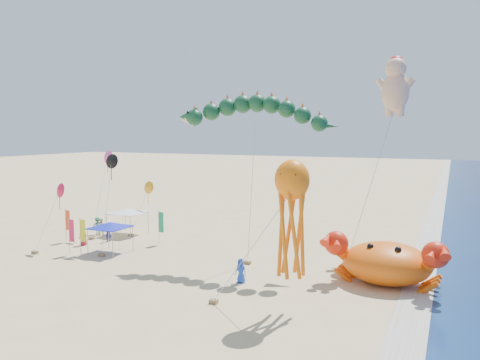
{
  "coord_description": "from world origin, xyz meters",
  "views": [
    {
      "loc": [
        13.78,
        -32.52,
        10.39
      ],
      "look_at": [
        -2.0,
        2.0,
        6.5
      ],
      "focal_mm": 35.0,
      "sensor_mm": 36.0,
      "label": 1
    }
  ],
  "objects_px": {
    "dragon_kite": "(253,117)",
    "canopy_white": "(127,211)",
    "cherub_kite": "(395,85)",
    "canopy_blue": "(110,225)",
    "crab_inflatable": "(386,262)",
    "octopus_kite": "(292,209)"
  },
  "relations": [
    {
      "from": "dragon_kite",
      "to": "cherub_kite",
      "type": "bearing_deg",
      "value": 41.08
    },
    {
      "from": "octopus_kite",
      "to": "canopy_white",
      "type": "relative_size",
      "value": 2.55
    },
    {
      "from": "octopus_kite",
      "to": "crab_inflatable",
      "type": "bearing_deg",
      "value": 60.14
    },
    {
      "from": "crab_inflatable",
      "to": "canopy_white",
      "type": "bearing_deg",
      "value": 168.52
    },
    {
      "from": "crab_inflatable",
      "to": "canopy_blue",
      "type": "xyz_separation_m",
      "value": [
        -22.74,
        -1.23,
        0.87
      ]
    },
    {
      "from": "crab_inflatable",
      "to": "dragon_kite",
      "type": "relative_size",
      "value": 0.63
    },
    {
      "from": "dragon_kite",
      "to": "canopy_white",
      "type": "bearing_deg",
      "value": 165.49
    },
    {
      "from": "dragon_kite",
      "to": "crab_inflatable",
      "type": "bearing_deg",
      "value": -6.88
    },
    {
      "from": "crab_inflatable",
      "to": "dragon_kite",
      "type": "distance_m",
      "value": 14.55
    },
    {
      "from": "cherub_kite",
      "to": "octopus_kite",
      "type": "height_order",
      "value": "cherub_kite"
    },
    {
      "from": "dragon_kite",
      "to": "canopy_blue",
      "type": "relative_size",
      "value": 4.03
    },
    {
      "from": "dragon_kite",
      "to": "cherub_kite",
      "type": "relative_size",
      "value": 0.77
    },
    {
      "from": "octopus_kite",
      "to": "canopy_white",
      "type": "bearing_deg",
      "value": 149.3
    },
    {
      "from": "cherub_kite",
      "to": "octopus_kite",
      "type": "distance_m",
      "value": 19.44
    },
    {
      "from": "canopy_blue",
      "to": "canopy_white",
      "type": "height_order",
      "value": "same"
    },
    {
      "from": "cherub_kite",
      "to": "canopy_white",
      "type": "relative_size",
      "value": 4.83
    },
    {
      "from": "crab_inflatable",
      "to": "octopus_kite",
      "type": "distance_m",
      "value": 9.82
    },
    {
      "from": "dragon_kite",
      "to": "canopy_white",
      "type": "xyz_separation_m",
      "value": [
        -15.53,
        4.02,
        -9.12
      ]
    },
    {
      "from": "dragon_kite",
      "to": "octopus_kite",
      "type": "bearing_deg",
      "value": -55.26
    },
    {
      "from": "canopy_blue",
      "to": "canopy_white",
      "type": "xyz_separation_m",
      "value": [
        -3.28,
        6.52,
        0.0
      ]
    },
    {
      "from": "dragon_kite",
      "to": "cherub_kite",
      "type": "xyz_separation_m",
      "value": [
        9.59,
        8.36,
        2.84
      ]
    },
    {
      "from": "cherub_kite",
      "to": "octopus_kite",
      "type": "xyz_separation_m",
      "value": [
        -3.46,
        -17.21,
        -8.36
      ]
    }
  ]
}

